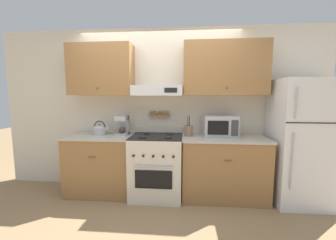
# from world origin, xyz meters

# --- Properties ---
(ground_plane) EXTENTS (16.00, 16.00, 0.00)m
(ground_plane) POSITION_xyz_m (0.00, 0.00, 0.00)
(ground_plane) COLOR #937551
(wall_back) EXTENTS (5.20, 0.46, 2.55)m
(wall_back) POSITION_xyz_m (0.05, 0.58, 1.49)
(wall_back) COLOR beige
(wall_back) RESTS_ON ground_plane
(counter_left) EXTENTS (1.00, 0.63, 0.90)m
(counter_left) POSITION_xyz_m (-0.87, 0.32, 0.45)
(counter_left) COLOR olive
(counter_left) RESTS_ON ground_plane
(counter_right) EXTENTS (1.22, 0.63, 0.90)m
(counter_right) POSITION_xyz_m (0.99, 0.32, 0.45)
(counter_right) COLOR olive
(counter_right) RESTS_ON ground_plane
(stove_range) EXTENTS (0.74, 0.69, 1.01)m
(stove_range) POSITION_xyz_m (0.00, 0.28, 0.46)
(stove_range) COLOR beige
(stove_range) RESTS_ON ground_plane
(refrigerator) EXTENTS (0.79, 0.69, 1.72)m
(refrigerator) POSITION_xyz_m (2.04, 0.27, 0.86)
(refrigerator) COLOR white
(refrigerator) RESTS_ON ground_plane
(tea_kettle) EXTENTS (0.26, 0.20, 0.22)m
(tea_kettle) POSITION_xyz_m (-0.90, 0.37, 0.98)
(tea_kettle) COLOR #B7B7BC
(tea_kettle) RESTS_ON counter_left
(coffee_maker) EXTENTS (0.17, 0.23, 0.29)m
(coffee_maker) POSITION_xyz_m (-0.54, 0.40, 1.05)
(coffee_maker) COLOR #ADAFB5
(coffee_maker) RESTS_ON counter_left
(microwave) EXTENTS (0.48, 0.35, 0.31)m
(microwave) POSITION_xyz_m (0.93, 0.38, 1.06)
(microwave) COLOR #ADAFB5
(microwave) RESTS_ON counter_right
(utensil_crock) EXTENTS (0.12, 0.12, 0.31)m
(utensil_crock) POSITION_xyz_m (0.47, 0.37, 0.99)
(utensil_crock) COLOR #8E7051
(utensil_crock) RESTS_ON counter_right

